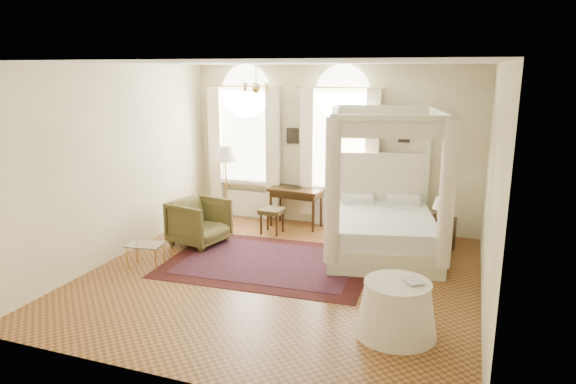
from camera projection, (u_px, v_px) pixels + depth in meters
name	position (u px, v px, depth m)	size (l,w,h in m)	color
ground	(281.00, 276.00, 8.17)	(6.00, 6.00, 0.00)	brown
room_walls	(280.00, 153.00, 7.71)	(6.00, 6.00, 6.00)	#FFF4C2
window_left	(245.00, 151.00, 11.08)	(1.62, 0.27, 3.29)	white
window_right	(340.00, 156.00, 10.38)	(1.62, 0.27, 3.29)	white
chandelier	(256.00, 87.00, 8.88)	(0.51, 0.45, 0.50)	gold
wall_pictures	(336.00, 136.00, 10.41)	(2.54, 0.03, 0.39)	black
canopy_bed	(383.00, 223.00, 9.02)	(2.39, 2.72, 2.55)	beige
nightstand	(441.00, 234.00, 9.30)	(0.42, 0.38, 0.60)	#321E0D
nightstand_lamp	(440.00, 204.00, 9.13)	(0.27, 0.27, 0.39)	gold
writing_desk	(296.00, 194.00, 10.59)	(1.13, 0.67, 0.81)	#321E0D
laptop	(294.00, 187.00, 10.63)	(0.32, 0.21, 0.03)	black
stool	(272.00, 213.00, 10.20)	(0.45, 0.45, 0.51)	#4A3C1F
armchair	(199.00, 222.00, 9.58)	(0.91, 0.94, 0.85)	#4A431F
coffee_table	(145.00, 246.00, 8.50)	(0.63, 0.49, 0.39)	white
floor_lamp	(226.00, 158.00, 10.50)	(0.43, 0.43, 1.69)	gold
oriental_rug	(269.00, 262.00, 8.74)	(3.51, 2.61, 0.01)	#3C0E0E
side_table	(396.00, 309.00, 6.32)	(1.01, 1.01, 0.69)	white
book	(405.00, 282.00, 6.21)	(0.20, 0.26, 0.02)	black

